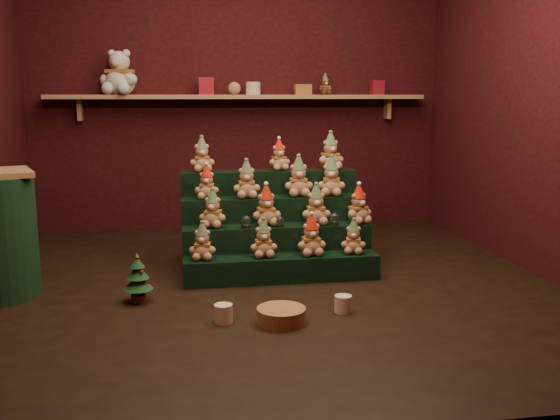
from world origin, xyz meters
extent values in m
plane|color=black|center=(0.00, 0.00, 0.00)|extent=(4.00, 4.00, 0.00)
cube|color=black|center=(0.00, 2.05, 1.40)|extent=(4.00, 0.10, 2.80)
cube|color=black|center=(0.00, -2.05, 1.40)|extent=(4.00, 0.10, 2.80)
cube|color=black|center=(2.05, 0.00, 1.40)|extent=(0.10, 4.00, 2.80)
cube|color=#A28051|center=(0.00, 1.87, 1.30)|extent=(3.60, 0.26, 0.04)
cube|color=#A28051|center=(-1.50, 1.94, 1.18)|extent=(0.04, 0.12, 0.20)
cube|color=#A28051|center=(1.50, 1.94, 1.18)|extent=(0.04, 0.12, 0.20)
cube|color=black|center=(0.11, 0.08, 0.09)|extent=(1.40, 0.22, 0.18)
cube|color=black|center=(0.11, 0.30, 0.18)|extent=(1.40, 0.22, 0.36)
cube|color=black|center=(0.11, 0.52, 0.27)|extent=(1.40, 0.22, 0.54)
cube|color=black|center=(0.11, 0.74, 0.36)|extent=(1.40, 0.22, 0.72)
cylinder|color=black|center=(-0.13, 0.24, 0.37)|extent=(0.06, 0.06, 0.03)
sphere|color=silver|center=(-0.13, 0.24, 0.42)|extent=(0.07, 0.07, 0.07)
cylinder|color=black|center=(0.12, 0.24, 0.37)|extent=(0.06, 0.06, 0.02)
sphere|color=silver|center=(0.12, 0.24, 0.41)|extent=(0.06, 0.06, 0.06)
cylinder|color=black|center=(0.53, 0.24, 0.37)|extent=(0.06, 0.06, 0.03)
sphere|color=silver|center=(0.53, 0.24, 0.42)|extent=(0.07, 0.07, 0.07)
cylinder|color=#4A261A|center=(-0.88, -0.24, 0.02)|extent=(0.10, 0.10, 0.05)
cone|color=#153C1C|center=(-0.88, -0.24, 0.13)|extent=(0.19, 0.19, 0.10)
cone|color=#153C1C|center=(-0.88, -0.24, 0.20)|extent=(0.14, 0.14, 0.09)
cone|color=#153C1C|center=(-0.88, -0.24, 0.26)|extent=(0.10, 0.10, 0.07)
cone|color=orange|center=(-0.88, -0.24, 0.31)|extent=(0.03, 0.03, 0.03)
cylinder|color=beige|center=(-0.37, -0.69, 0.05)|extent=(0.11, 0.11, 0.11)
cylinder|color=beige|center=(0.37, -0.64, 0.05)|extent=(0.11, 0.11, 0.11)
cylinder|color=#A67343|center=(-0.04, -0.76, 0.05)|extent=(0.36, 0.36, 0.09)
cube|color=maroon|center=(-0.33, 1.85, 1.40)|extent=(0.14, 0.14, 0.16)
cylinder|color=beige|center=(0.12, 1.85, 1.38)|extent=(0.14, 0.14, 0.12)
cube|color=maroon|center=(1.35, 1.85, 1.39)|extent=(0.12, 0.12, 0.14)
sphere|color=tan|center=(-0.06, 1.85, 1.38)|extent=(0.12, 0.12, 0.12)
cube|color=#E45A20|center=(0.61, 1.85, 1.37)|extent=(0.16, 0.10, 0.10)
camera|label=1|loc=(-0.60, -4.18, 1.31)|focal=40.00mm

